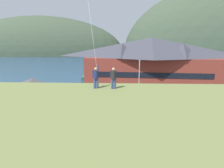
{
  "coord_description": "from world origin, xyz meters",
  "views": [
    {
      "loc": [
        0.72,
        -21.84,
        11.16
      ],
      "look_at": [
        -0.49,
        9.0,
        3.91
      ],
      "focal_mm": 31.43,
      "sensor_mm": 36.0,
      "label": 1
    }
  ],
  "objects_px": {
    "storage_shed_waterside": "(109,79)",
    "parked_car_front_row_red": "(148,106)",
    "storage_shed_near_lot": "(34,92)",
    "parked_car_back_row_left": "(180,123)",
    "parked_car_front_row_end": "(142,125)",
    "parked_car_mid_row_far": "(96,126)",
    "person_companion": "(113,77)",
    "moored_boat_outer_mooring": "(114,76)",
    "parked_car_back_row_right": "(59,120)",
    "wharf_dock": "(102,77)",
    "parking_light_pole": "(139,79)",
    "harbor_lodge": "(151,62)",
    "moored_boat_inner_slip": "(90,75)",
    "person_kite_flyer": "(96,77)",
    "parked_car_mid_row_near": "(191,108)",
    "moored_boat_wharfside": "(89,76)",
    "parked_car_mid_row_center": "(114,106)"
  },
  "relations": [
    {
      "from": "parked_car_mid_row_far",
      "to": "person_companion",
      "type": "bearing_deg",
      "value": -68.96
    },
    {
      "from": "moored_boat_outer_mooring",
      "to": "parked_car_front_row_end",
      "type": "xyz_separation_m",
      "value": [
        4.25,
        -31.86,
        0.34
      ]
    },
    {
      "from": "moored_boat_wharfside",
      "to": "moored_boat_outer_mooring",
      "type": "relative_size",
      "value": 0.95
    },
    {
      "from": "parked_car_back_row_left",
      "to": "parked_car_front_row_end",
      "type": "bearing_deg",
      "value": -171.71
    },
    {
      "from": "wharf_dock",
      "to": "person_kite_flyer",
      "type": "height_order",
      "value": "person_kite_flyer"
    },
    {
      "from": "storage_shed_near_lot",
      "to": "moored_boat_inner_slip",
      "type": "bearing_deg",
      "value": 77.6
    },
    {
      "from": "moored_boat_outer_mooring",
      "to": "parked_car_mid_row_near",
      "type": "xyz_separation_m",
      "value": [
        12.03,
        -25.92,
        0.34
      ]
    },
    {
      "from": "wharf_dock",
      "to": "person_kite_flyer",
      "type": "distance_m",
      "value": 40.19
    },
    {
      "from": "wharf_dock",
      "to": "parked_car_back_row_right",
      "type": "height_order",
      "value": "parked_car_back_row_right"
    },
    {
      "from": "parked_car_mid_row_far",
      "to": "person_kite_flyer",
      "type": "xyz_separation_m",
      "value": [
        0.74,
        -5.6,
        7.0
      ]
    },
    {
      "from": "parked_car_back_row_left",
      "to": "parked_car_back_row_right",
      "type": "height_order",
      "value": "same"
    },
    {
      "from": "storage_shed_near_lot",
      "to": "parked_car_front_row_end",
      "type": "xyz_separation_m",
      "value": [
        16.75,
        -8.51,
        -1.5
      ]
    },
    {
      "from": "wharf_dock",
      "to": "parked_car_front_row_red",
      "type": "bearing_deg",
      "value": -69.97
    },
    {
      "from": "storage_shed_waterside",
      "to": "moored_boat_outer_mooring",
      "type": "bearing_deg",
      "value": 85.63
    },
    {
      "from": "storage_shed_near_lot",
      "to": "storage_shed_waterside",
      "type": "bearing_deg",
      "value": 44.95
    },
    {
      "from": "harbor_lodge",
      "to": "storage_shed_near_lot",
      "type": "xyz_separation_m",
      "value": [
        -20.79,
        -12.78,
        -3.42
      ]
    },
    {
      "from": "moored_boat_outer_mooring",
      "to": "parked_car_back_row_right",
      "type": "bearing_deg",
      "value": -101.18
    },
    {
      "from": "storage_shed_waterside",
      "to": "parked_car_mid_row_far",
      "type": "xyz_separation_m",
      "value": [
        -0.28,
        -20.62,
        -1.32
      ]
    },
    {
      "from": "storage_shed_waterside",
      "to": "parked_car_back_row_right",
      "type": "relative_size",
      "value": 1.06
    },
    {
      "from": "storage_shed_waterside",
      "to": "parked_car_front_row_red",
      "type": "bearing_deg",
      "value": -62.75
    },
    {
      "from": "storage_shed_near_lot",
      "to": "person_kite_flyer",
      "type": "distance_m",
      "value": 19.75
    },
    {
      "from": "parked_car_mid_row_center",
      "to": "person_companion",
      "type": "distance_m",
      "value": 14.69
    },
    {
      "from": "storage_shed_waterside",
      "to": "person_kite_flyer",
      "type": "relative_size",
      "value": 2.49
    },
    {
      "from": "moored_boat_outer_mooring",
      "to": "person_companion",
      "type": "relative_size",
      "value": 4.78
    },
    {
      "from": "storage_shed_near_lot",
      "to": "storage_shed_waterside",
      "type": "height_order",
      "value": "storage_shed_near_lot"
    },
    {
      "from": "parked_car_mid_row_far",
      "to": "person_companion",
      "type": "distance_m",
      "value": 9.26
    },
    {
      "from": "wharf_dock",
      "to": "person_companion",
      "type": "bearing_deg",
      "value": -83.22
    },
    {
      "from": "parked_car_front_row_red",
      "to": "person_kite_flyer",
      "type": "bearing_deg",
      "value": -116.11
    },
    {
      "from": "wharf_dock",
      "to": "moored_boat_inner_slip",
      "type": "height_order",
      "value": "moored_boat_inner_slip"
    },
    {
      "from": "parked_car_front_row_end",
      "to": "parking_light_pole",
      "type": "relative_size",
      "value": 0.57
    },
    {
      "from": "parked_car_back_row_left",
      "to": "parked_car_mid_row_near",
      "type": "relative_size",
      "value": 0.99
    },
    {
      "from": "parked_car_back_row_left",
      "to": "parking_light_pole",
      "type": "relative_size",
      "value": 0.57
    },
    {
      "from": "parked_car_back_row_right",
      "to": "person_companion",
      "type": "height_order",
      "value": "person_companion"
    },
    {
      "from": "harbor_lodge",
      "to": "moored_boat_inner_slip",
      "type": "height_order",
      "value": "harbor_lodge"
    },
    {
      "from": "parked_car_back_row_left",
      "to": "parked_car_front_row_red",
      "type": "xyz_separation_m",
      "value": [
        -2.98,
        6.17,
        0.0
      ]
    },
    {
      "from": "parked_car_mid_row_far",
      "to": "parked_car_mid_row_near",
      "type": "xyz_separation_m",
      "value": [
        13.21,
        6.47,
        0.0
      ]
    },
    {
      "from": "parked_car_back_row_left",
      "to": "parked_car_mid_row_far",
      "type": "height_order",
      "value": "same"
    },
    {
      "from": "person_kite_flyer",
      "to": "harbor_lodge",
      "type": "bearing_deg",
      "value": 72.35
    },
    {
      "from": "person_kite_flyer",
      "to": "person_companion",
      "type": "distance_m",
      "value": 1.45
    },
    {
      "from": "storage_shed_waterside",
      "to": "moored_boat_inner_slip",
      "type": "height_order",
      "value": "storage_shed_waterside"
    },
    {
      "from": "storage_shed_near_lot",
      "to": "moored_boat_wharfside",
      "type": "distance_m",
      "value": 24.72
    },
    {
      "from": "moored_boat_inner_slip",
      "to": "parked_car_back_row_left",
      "type": "distance_m",
      "value": 36.66
    },
    {
      "from": "harbor_lodge",
      "to": "parked_car_front_row_red",
      "type": "xyz_separation_m",
      "value": [
        -2.37,
        -14.45,
        -4.93
      ]
    },
    {
      "from": "person_companion",
      "to": "parked_car_mid_row_center",
      "type": "bearing_deg",
      "value": 91.35
    },
    {
      "from": "person_kite_flyer",
      "to": "parked_car_front_row_end",
      "type": "bearing_deg",
      "value": 52.59
    },
    {
      "from": "moored_boat_wharfside",
      "to": "parked_car_mid_row_far",
      "type": "xyz_separation_m",
      "value": [
        6.11,
        -33.14,
        0.34
      ]
    },
    {
      "from": "parked_car_back_row_left",
      "to": "parked_car_mid_row_near",
      "type": "distance_m",
      "value": 6.13
    },
    {
      "from": "person_kite_flyer",
      "to": "wharf_dock",
      "type": "bearing_deg",
      "value": 94.71
    },
    {
      "from": "moored_boat_wharfside",
      "to": "parked_car_front_row_end",
      "type": "bearing_deg",
      "value": -70.5
    },
    {
      "from": "parked_car_back_row_right",
      "to": "person_kite_flyer",
      "type": "bearing_deg",
      "value": -51.56
    }
  ]
}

